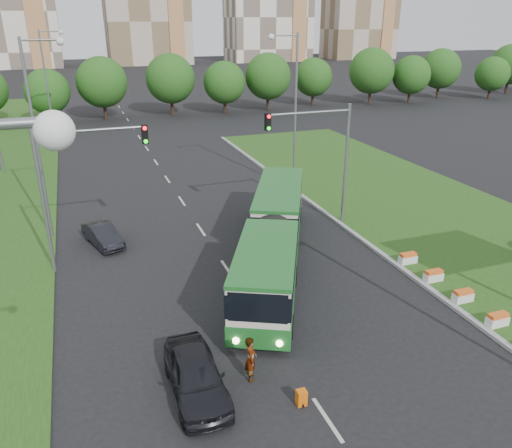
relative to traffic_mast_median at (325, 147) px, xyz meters
name	(u,v)px	position (x,y,z in m)	size (l,w,h in m)	color
ground	(325,314)	(-4.78, -10.00, -5.35)	(360.00, 360.00, 0.00)	black
grass_median	(440,219)	(8.22, -2.00, -5.27)	(14.00, 60.00, 0.15)	#214814
median_kerb	(352,232)	(1.27, -2.00, -5.26)	(0.30, 60.00, 0.18)	gray
lane_markings	(177,193)	(-7.78, 10.00, -5.35)	(0.20, 100.00, 0.01)	#B0AFA9
flower_planters	(480,307)	(1.92, -12.50, -4.90)	(1.10, 11.50, 0.60)	white
traffic_mast_median	(325,147)	(0.00, 0.00, 0.00)	(5.76, 0.32, 8.00)	gray
traffic_mast_left	(73,175)	(-15.16, -1.00, 0.00)	(5.76, 0.32, 8.00)	gray
street_lamps	(205,147)	(-7.78, 0.00, 0.65)	(36.00, 60.00, 12.00)	gray
tree_line	(215,82)	(5.22, 45.00, -0.85)	(120.00, 8.00, 9.00)	#1A4913
articulated_bus	(268,236)	(-5.45, -4.16, -3.62)	(2.68, 17.18, 2.83)	beige
car_left_near	(196,375)	(-11.71, -13.14, -4.56)	(1.87, 4.65, 1.58)	black
car_left_far	(103,235)	(-13.98, 1.73, -4.71)	(1.35, 3.86, 1.27)	black
pedestrian	(251,358)	(-9.56, -13.07, -4.42)	(0.68, 0.45, 1.86)	gray
shopping_trolley	(301,398)	(-8.33, -15.02, -5.05)	(0.36, 0.38, 0.61)	#E4600C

